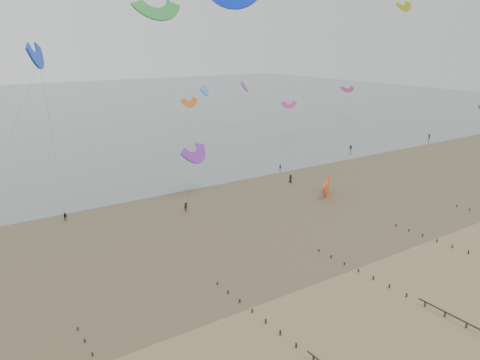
# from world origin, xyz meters

# --- Properties ---
(ground) EXTENTS (500.00, 500.00, 0.00)m
(ground) POSITION_xyz_m (0.00, 0.00, 0.00)
(ground) COLOR brown
(ground) RESTS_ON ground
(sea_and_shore) EXTENTS (500.00, 665.00, 0.03)m
(sea_and_shore) POSITION_xyz_m (-4.08, 34.40, 0.01)
(sea_and_shore) COLOR #475654
(sea_and_shore) RESTS_ON ground
(kitesurfers) EXTENTS (144.67, 19.30, 1.83)m
(kitesurfers) POSITION_xyz_m (28.42, 48.81, 0.85)
(kitesurfers) COLOR black
(kitesurfers) RESTS_ON ground
(grounded_kite) EXTENTS (8.92, 8.70, 3.87)m
(grounded_kite) POSITION_xyz_m (24.59, 31.47, 0.00)
(grounded_kite) COLOR #FF4910
(grounded_kite) RESTS_ON ground
(kites_airborne) EXTENTS (259.66, 109.24, 39.44)m
(kites_airborne) POSITION_xyz_m (-12.42, 86.15, 20.07)
(kites_airborne) COLOR #0C8E7A
(kites_airborne) RESTS_ON ground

